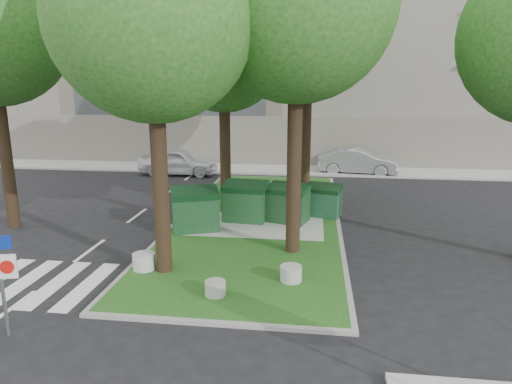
% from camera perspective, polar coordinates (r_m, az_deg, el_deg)
% --- Properties ---
extents(ground, '(120.00, 120.00, 0.00)m').
position_cam_1_polar(ground, '(10.79, -7.82, -15.83)').
color(ground, black).
rests_on(ground, ground).
extents(median_island, '(6.00, 16.00, 0.12)m').
position_cam_1_polar(median_island, '(17.96, 0.34, -3.36)').
color(median_island, '#1F4513').
rests_on(median_island, ground).
extents(median_kerb, '(6.30, 16.30, 0.10)m').
position_cam_1_polar(median_kerb, '(17.96, 0.34, -3.39)').
color(median_kerb, gray).
rests_on(median_kerb, ground).
extents(building_sidewalk, '(42.00, 3.00, 0.12)m').
position_cam_1_polar(building_sidewalk, '(28.17, 1.95, 2.82)').
color(building_sidewalk, '#999993').
rests_on(building_sidewalk, ground).
extents(zebra_crossing, '(5.00, 3.00, 0.01)m').
position_cam_1_polar(zebra_crossing, '(13.39, -22.04, -10.67)').
color(zebra_crossing, silver).
rests_on(zebra_crossing, ground).
extents(apartment_building, '(41.00, 12.00, 16.00)m').
position_cam_1_polar(apartment_building, '(35.26, 3.27, 17.90)').
color(apartment_building, '#BAB08B').
rests_on(apartment_building, ground).
extents(tree_median_mid, '(4.80, 4.80, 9.99)m').
position_cam_1_polar(tree_median_mid, '(18.54, -3.78, 18.76)').
color(tree_median_mid, black).
rests_on(tree_median_mid, ground).
extents(tree_median_far, '(5.80, 5.80, 11.93)m').
position_cam_1_polar(tree_median_far, '(21.34, 6.95, 21.62)').
color(tree_median_far, black).
rests_on(tree_median_far, ground).
extents(dumpster_a, '(1.96, 1.66, 1.55)m').
position_cam_1_polar(dumpster_a, '(16.41, -7.61, -2.20)').
color(dumpster_a, '#0E3617').
rests_on(dumpster_a, median_island).
extents(dumpster_b, '(1.74, 1.30, 1.52)m').
position_cam_1_polar(dumpster_b, '(17.39, -1.34, -1.23)').
color(dumpster_b, '#123E19').
rests_on(dumpster_b, median_island).
extents(dumpster_c, '(1.81, 1.50, 1.44)m').
position_cam_1_polar(dumpster_c, '(17.31, 3.94, -1.45)').
color(dumpster_c, black).
rests_on(dumpster_c, median_island).
extents(dumpster_d, '(1.57, 1.28, 1.27)m').
position_cam_1_polar(dumpster_d, '(18.23, 8.40, -1.07)').
color(dumpster_d, '#144225').
rests_on(dumpster_d, median_island).
extents(bollard_left, '(0.64, 0.64, 0.46)m').
position_cam_1_polar(bollard_left, '(13.42, -13.83, -8.41)').
color(bollard_left, '#B0AFAA').
rests_on(bollard_left, median_island).
extents(bollard_right, '(0.58, 0.58, 0.41)m').
position_cam_1_polar(bollard_right, '(12.35, 4.39, -10.10)').
color(bollard_right, '#999A95').
rests_on(bollard_right, median_island).
extents(bollard_mid, '(0.52, 0.52, 0.37)m').
position_cam_1_polar(bollard_mid, '(11.60, -5.12, -11.88)').
color(bollard_mid, gray).
rests_on(bollard_mid, median_island).
extents(litter_bin, '(0.44, 0.44, 0.78)m').
position_cam_1_polar(litter_bin, '(20.19, 8.87, -0.31)').
color(litter_bin, yellow).
rests_on(litter_bin, median_island).
extents(traffic_sign_pole, '(0.71, 0.21, 2.40)m').
position_cam_1_polar(traffic_sign_pole, '(10.90, -29.40, -8.31)').
color(traffic_sign_pole, slate).
rests_on(traffic_sign_pole, ground).
extents(car_white, '(4.57, 1.85, 1.56)m').
position_cam_1_polar(car_white, '(27.15, -9.66, 3.77)').
color(car_white, silver).
rests_on(car_white, ground).
extents(car_silver, '(4.74, 2.15, 1.51)m').
position_cam_1_polar(car_silver, '(27.60, 12.62, 3.75)').
color(car_silver, '#929699').
rests_on(car_silver, ground).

